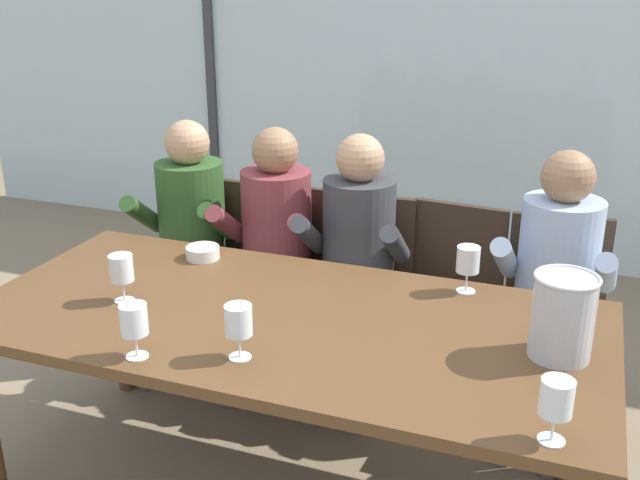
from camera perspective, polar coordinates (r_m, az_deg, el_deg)
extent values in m
plane|color=#847056|center=(3.70, 3.55, -9.50)|extent=(14.00, 14.00, 0.00)
cube|color=silver|center=(4.83, 9.74, 13.68)|extent=(7.36, 0.03, 2.60)
cube|color=#38383D|center=(5.37, -8.46, 14.42)|extent=(0.06, 0.06, 2.60)
cube|color=#477A38|center=(8.08, 14.23, 13.56)|extent=(13.36, 2.40, 1.91)
cube|color=brown|center=(2.54, -2.77, -6.20)|extent=(2.16, 1.01, 0.04)
cylinder|color=brown|center=(3.46, -15.15, -6.02)|extent=(0.07, 0.07, 0.69)
cylinder|color=brown|center=(2.91, 19.28, -11.96)|extent=(0.07, 0.07, 0.69)
cube|color=#332319|center=(3.68, -9.70, -2.52)|extent=(0.46, 0.46, 0.03)
cube|color=#332319|center=(3.76, -8.28, 1.69)|extent=(0.42, 0.06, 0.42)
cylinder|color=#332319|center=(3.74, -13.54, -6.20)|extent=(0.04, 0.04, 0.42)
cylinder|color=#332319|center=(3.54, -8.52, -7.39)|extent=(0.04, 0.04, 0.42)
cylinder|color=#332319|center=(4.01, -10.36, -4.01)|extent=(0.04, 0.04, 0.42)
cylinder|color=#332319|center=(3.83, -5.58, -4.99)|extent=(0.04, 0.04, 0.42)
cube|color=#332319|center=(3.49, -3.02, -3.55)|extent=(0.45, 0.45, 0.03)
cube|color=#332319|center=(3.58, -1.87, 0.93)|extent=(0.42, 0.04, 0.42)
cylinder|color=#332319|center=(3.51, -7.04, -7.59)|extent=(0.04, 0.04, 0.42)
cylinder|color=#332319|center=(3.37, -1.17, -8.66)|extent=(0.04, 0.04, 0.42)
cylinder|color=#332319|center=(3.81, -4.52, -5.08)|extent=(0.04, 0.04, 0.42)
cylinder|color=#332319|center=(3.69, 0.92, -5.95)|extent=(0.04, 0.04, 0.42)
cube|color=#332319|center=(3.35, 3.14, -4.69)|extent=(0.48, 0.48, 0.03)
cube|color=#332319|center=(3.44, 3.91, 0.04)|extent=(0.42, 0.07, 0.42)
cylinder|color=#332319|center=(3.32, -0.88, -9.11)|extent=(0.04, 0.04, 0.42)
cylinder|color=#332319|center=(3.25, 5.67, -9.93)|extent=(0.04, 0.04, 0.42)
cylinder|color=#332319|center=(3.65, 0.77, -6.26)|extent=(0.04, 0.04, 0.42)
cylinder|color=#332319|center=(3.58, 6.71, -6.93)|extent=(0.04, 0.04, 0.42)
cube|color=#332319|center=(3.29, 9.42, -5.45)|extent=(0.48, 0.48, 0.03)
cube|color=#332319|center=(3.37, 10.65, -0.70)|extent=(0.42, 0.08, 0.42)
cylinder|color=#332319|center=(3.28, 4.98, -9.63)|extent=(0.04, 0.04, 0.42)
cylinder|color=#332319|center=(3.19, 11.47, -10.99)|extent=(0.04, 0.04, 0.42)
cylinder|color=#332319|center=(3.60, 7.22, -6.86)|extent=(0.04, 0.04, 0.42)
cylinder|color=#332319|center=(3.51, 13.13, -7.99)|extent=(0.04, 0.04, 0.42)
cube|color=#332319|center=(3.24, 17.56, -6.57)|extent=(0.48, 0.48, 0.03)
cube|color=#332319|center=(3.33, 17.88, -1.63)|extent=(0.42, 0.07, 0.42)
cylinder|color=#332319|center=(3.17, 13.73, -11.35)|extent=(0.04, 0.04, 0.42)
cylinder|color=#332319|center=(3.20, 20.68, -11.89)|extent=(0.04, 0.04, 0.42)
cylinder|color=#332319|center=(3.50, 13.98, -8.13)|extent=(0.04, 0.04, 0.42)
cylinder|color=#332319|center=(3.53, 20.21, -8.65)|extent=(0.04, 0.04, 0.42)
cylinder|color=#2D5123|center=(3.60, -9.86, 1.89)|extent=(0.35, 0.35, 0.52)
sphere|color=tan|center=(3.50, -10.21, 7.39)|extent=(0.21, 0.21, 0.21)
cube|color=#47423D|center=(3.56, -12.25, -2.96)|extent=(0.17, 0.41, 0.13)
cube|color=#47423D|center=(3.49, -9.61, -3.30)|extent=(0.17, 0.41, 0.13)
cylinder|color=#47423D|center=(3.51, -13.42, -7.82)|extent=(0.10, 0.10, 0.44)
cylinder|color=#47423D|center=(3.43, -10.74, -8.27)|extent=(0.10, 0.10, 0.44)
cylinder|color=#2D5123|center=(3.57, -13.45, 1.92)|extent=(0.11, 0.33, 0.26)
cylinder|color=#2D5123|center=(3.41, -7.81, 1.43)|extent=(0.11, 0.33, 0.26)
cylinder|color=brown|center=(3.41, -3.35, 1.09)|extent=(0.33, 0.33, 0.52)
sphere|color=#936B4C|center=(3.30, -3.48, 6.89)|extent=(0.21, 0.21, 0.21)
cube|color=#47423D|center=(3.36, -5.93, -4.02)|extent=(0.15, 0.40, 0.13)
cube|color=#47423D|center=(3.30, -3.06, -4.44)|extent=(0.15, 0.40, 0.13)
cylinder|color=#47423D|center=(3.31, -7.18, -9.16)|extent=(0.10, 0.10, 0.44)
cylinder|color=#47423D|center=(3.25, -4.26, -9.70)|extent=(0.10, 0.10, 0.44)
cylinder|color=brown|center=(3.36, -7.12, 1.19)|extent=(0.09, 0.33, 0.26)
cylinder|color=brown|center=(3.23, -0.99, 0.50)|extent=(0.09, 0.33, 0.26)
cylinder|color=#38383D|center=(3.27, 3.00, 0.29)|extent=(0.34, 0.34, 0.52)
sphere|color=tan|center=(3.17, 3.11, 6.31)|extent=(0.21, 0.21, 0.21)
cube|color=#47423D|center=(3.22, 0.46, -5.07)|extent=(0.15, 0.41, 0.13)
cube|color=#47423D|center=(3.18, 3.58, -5.48)|extent=(0.15, 0.41, 0.13)
cylinder|color=#47423D|center=(3.17, -0.63, -10.49)|extent=(0.10, 0.10, 0.44)
cylinder|color=#47423D|center=(3.12, 2.58, -10.99)|extent=(0.10, 0.10, 0.44)
cylinder|color=#38383D|center=(3.21, -0.82, 0.37)|extent=(0.10, 0.33, 0.26)
cylinder|color=#38383D|center=(3.12, 5.83, -0.35)|extent=(0.10, 0.33, 0.26)
cylinder|color=#9EB2D1|center=(3.15, 17.85, -1.58)|extent=(0.34, 0.34, 0.52)
sphere|color=#936B4C|center=(3.04, 18.57, 4.63)|extent=(0.21, 0.21, 0.21)
cube|color=#47423D|center=(3.08, 15.18, -7.11)|extent=(0.16, 0.41, 0.13)
cube|color=#47423D|center=(3.06, 18.51, -7.63)|extent=(0.16, 0.41, 0.13)
cylinder|color=#47423D|center=(3.03, 14.09, -12.79)|extent=(0.10, 0.10, 0.44)
cylinder|color=#47423D|center=(3.01, 17.53, -13.36)|extent=(0.10, 0.10, 0.44)
cylinder|color=#9EB2D1|center=(3.05, 14.09, -1.38)|extent=(0.10, 0.33, 0.26)
cylinder|color=#9EB2D1|center=(3.02, 21.17, -2.43)|extent=(0.10, 0.33, 0.26)
cylinder|color=#B7B7BC|center=(2.34, 18.19, -5.69)|extent=(0.19, 0.19, 0.26)
torus|color=silver|center=(2.28, 18.54, -2.76)|extent=(0.19, 0.19, 0.01)
cylinder|color=silver|center=(3.03, -9.02, -0.95)|extent=(0.14, 0.14, 0.05)
cylinder|color=silver|center=(2.34, -13.90, -8.68)|extent=(0.07, 0.07, 0.00)
cylinder|color=silver|center=(2.32, -13.98, -7.83)|extent=(0.01, 0.01, 0.07)
cylinder|color=silver|center=(2.28, -14.16, -5.95)|extent=(0.08, 0.08, 0.09)
cylinder|color=silver|center=(2.75, 11.17, -3.87)|extent=(0.07, 0.07, 0.00)
cylinder|color=silver|center=(2.74, 11.23, -3.12)|extent=(0.01, 0.01, 0.07)
cylinder|color=silver|center=(2.70, 11.35, -1.47)|extent=(0.08, 0.08, 0.09)
cylinder|color=maroon|center=(2.71, 11.31, -1.99)|extent=(0.07, 0.07, 0.04)
cylinder|color=silver|center=(2.72, -14.83, -4.52)|extent=(0.07, 0.07, 0.00)
cylinder|color=silver|center=(2.70, -14.91, -3.76)|extent=(0.01, 0.01, 0.07)
cylinder|color=silver|center=(2.67, -15.07, -2.09)|extent=(0.08, 0.08, 0.09)
cylinder|color=maroon|center=(2.68, -15.02, -2.62)|extent=(0.07, 0.07, 0.04)
cylinder|color=silver|center=(2.00, 17.38, -14.50)|extent=(0.07, 0.07, 0.00)
cylinder|color=silver|center=(1.98, 17.50, -13.56)|extent=(0.01, 0.01, 0.07)
cylinder|color=silver|center=(1.94, 17.77, -11.47)|extent=(0.08, 0.08, 0.09)
cylinder|color=#560C1E|center=(1.95, 17.68, -12.13)|extent=(0.07, 0.07, 0.04)
cylinder|color=silver|center=(2.28, -6.18, -8.96)|extent=(0.07, 0.07, 0.00)
cylinder|color=silver|center=(2.26, -6.22, -8.08)|extent=(0.01, 0.01, 0.07)
cylinder|color=silver|center=(2.22, -6.31, -6.16)|extent=(0.08, 0.08, 0.09)
cylinder|color=#560C1E|center=(2.24, -6.28, -6.77)|extent=(0.07, 0.07, 0.04)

